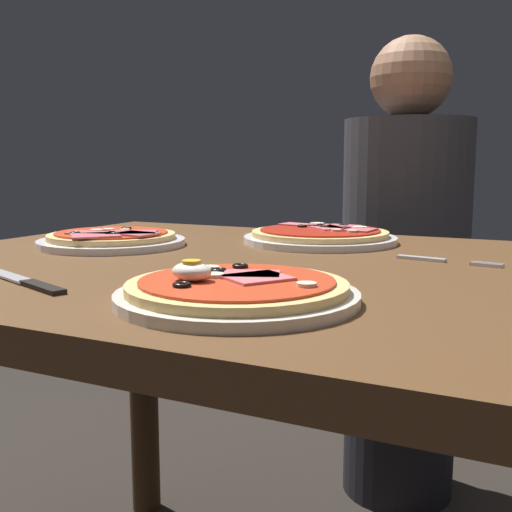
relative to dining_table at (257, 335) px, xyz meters
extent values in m
cube|color=brown|center=(0.00, 0.00, 0.09)|extent=(1.12, 0.87, 0.04)
cylinder|color=#3C2715|center=(-0.50, 0.37, -0.27)|extent=(0.07, 0.07, 0.69)
cylinder|color=silver|center=(0.10, -0.26, 0.12)|extent=(0.26, 0.26, 0.01)
cylinder|color=#DBB26B|center=(0.10, -0.26, 0.13)|extent=(0.24, 0.24, 0.01)
cylinder|color=red|center=(0.10, -0.26, 0.14)|extent=(0.21, 0.21, 0.00)
torus|color=black|center=(0.07, -0.32, 0.14)|extent=(0.02, 0.02, 0.00)
torus|color=black|center=(0.06, -0.23, 0.14)|extent=(0.02, 0.02, 0.00)
torus|color=black|center=(0.07, -0.19, 0.14)|extent=(0.02, 0.02, 0.00)
torus|color=black|center=(0.05, -0.23, 0.14)|extent=(0.02, 0.02, 0.00)
cube|color=#D16B70|center=(0.12, -0.24, 0.14)|extent=(0.08, 0.09, 0.00)
cube|color=#D16B70|center=(0.11, -0.23, 0.14)|extent=(0.08, 0.07, 0.00)
cylinder|color=beige|center=(0.07, -0.26, 0.14)|extent=(0.02, 0.02, 0.00)
cylinder|color=beige|center=(0.04, -0.22, 0.14)|extent=(0.03, 0.03, 0.00)
cylinder|color=beige|center=(0.06, -0.27, 0.14)|extent=(0.02, 0.02, 0.00)
cylinder|color=beige|center=(0.18, -0.26, 0.14)|extent=(0.02, 0.02, 0.00)
ellipsoid|color=white|center=(0.06, -0.28, 0.15)|extent=(0.04, 0.03, 0.02)
cylinder|color=yellow|center=(0.06, -0.28, 0.16)|extent=(0.02, 0.02, 0.00)
cylinder|color=white|center=(0.01, 0.25, 0.12)|extent=(0.28, 0.28, 0.01)
cylinder|color=#DBB26B|center=(0.01, 0.25, 0.13)|extent=(0.25, 0.25, 0.01)
cylinder|color=#A82314|center=(0.01, 0.25, 0.14)|extent=(0.22, 0.22, 0.00)
torus|color=black|center=(0.05, 0.27, 0.14)|extent=(0.02, 0.02, 0.00)
torus|color=black|center=(0.03, 0.32, 0.14)|extent=(0.02, 0.02, 0.00)
torus|color=black|center=(-0.02, 0.28, 0.14)|extent=(0.02, 0.02, 0.00)
torus|color=black|center=(-0.04, 0.27, 0.14)|extent=(0.02, 0.02, 0.00)
torus|color=black|center=(0.01, 0.28, 0.14)|extent=(0.02, 0.02, 0.00)
cube|color=#C65B66|center=(0.08, 0.26, 0.14)|extent=(0.05, 0.06, 0.00)
cube|color=#C65B66|center=(0.03, 0.30, 0.14)|extent=(0.07, 0.08, 0.00)
cube|color=#D16B70|center=(0.01, 0.27, 0.14)|extent=(0.10, 0.10, 0.00)
cube|color=#D16B70|center=(-0.05, 0.30, 0.14)|extent=(0.09, 0.05, 0.00)
cylinder|color=beige|center=(0.05, 0.23, 0.14)|extent=(0.02, 0.02, 0.00)
cylinder|color=beige|center=(0.08, 0.23, 0.14)|extent=(0.02, 0.02, 0.00)
cylinder|color=beige|center=(-0.03, 0.33, 0.14)|extent=(0.03, 0.03, 0.00)
cylinder|color=beige|center=(0.07, 0.30, 0.14)|extent=(0.03, 0.03, 0.00)
cylinder|color=white|center=(-0.31, 0.05, 0.12)|extent=(0.26, 0.26, 0.01)
cylinder|color=#DBB26B|center=(-0.31, 0.05, 0.13)|extent=(0.23, 0.23, 0.01)
cylinder|color=red|center=(-0.31, 0.05, 0.14)|extent=(0.20, 0.20, 0.00)
torus|color=black|center=(-0.31, 0.09, 0.14)|extent=(0.02, 0.02, 0.00)
torus|color=black|center=(-0.28, 0.01, 0.14)|extent=(0.02, 0.02, 0.00)
torus|color=black|center=(-0.34, -0.01, 0.14)|extent=(0.02, 0.02, 0.00)
cube|color=#C65B66|center=(-0.33, 0.01, 0.14)|extent=(0.08, 0.06, 0.00)
cube|color=#C65B66|center=(-0.29, -0.02, 0.14)|extent=(0.10, 0.10, 0.00)
cube|color=#C65B66|center=(-0.25, 0.03, 0.14)|extent=(0.08, 0.06, 0.00)
cube|color=#C65B66|center=(-0.26, 0.04, 0.14)|extent=(0.10, 0.10, 0.00)
cylinder|color=beige|center=(-0.34, 0.04, 0.14)|extent=(0.03, 0.03, 0.00)
cylinder|color=beige|center=(-0.30, 0.07, 0.14)|extent=(0.02, 0.02, 0.00)
cylinder|color=beige|center=(-0.33, 0.06, 0.14)|extent=(0.02, 0.02, 0.00)
cube|color=silver|center=(0.22, 0.12, 0.12)|extent=(0.08, 0.03, 0.00)
cube|color=silver|center=(0.31, 0.10, 0.12)|extent=(0.04, 0.01, 0.00)
cube|color=silver|center=(0.31, 0.11, 0.12)|extent=(0.04, 0.01, 0.00)
cube|color=silver|center=(0.31, 0.11, 0.12)|extent=(0.04, 0.01, 0.00)
cube|color=silver|center=(0.32, 0.11, 0.12)|extent=(0.04, 0.01, 0.00)
cube|color=silver|center=(-0.22, -0.26, 0.12)|extent=(0.11, 0.06, 0.00)
cube|color=black|center=(-0.13, -0.30, 0.12)|extent=(0.09, 0.05, 0.01)
cylinder|color=black|center=(0.05, 0.75, -0.38)|extent=(0.29, 0.29, 0.46)
cylinder|color=#38383D|center=(0.05, 0.75, 0.11)|extent=(0.32, 0.32, 0.52)
sphere|color=#9E7051|center=(0.05, 0.75, 0.47)|extent=(0.20, 0.20, 0.20)
camera|label=1|loc=(0.41, -0.83, 0.26)|focal=43.86mm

